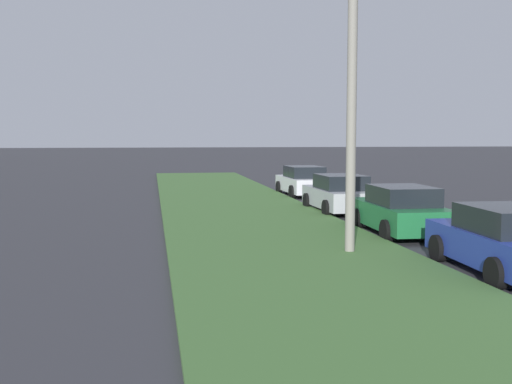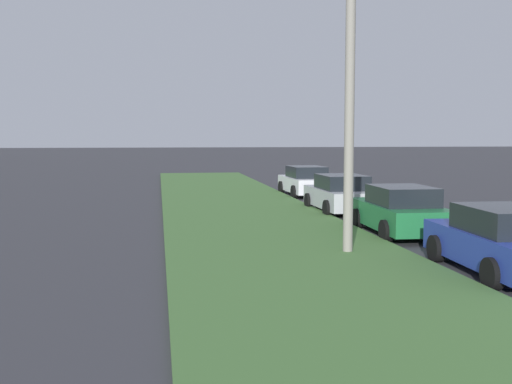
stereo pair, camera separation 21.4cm
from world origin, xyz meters
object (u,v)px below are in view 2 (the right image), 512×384
object	(u,v)px
parked_car_silver	(340,194)
parked_car_white	(306,181)
parked_car_green	(400,211)
streetlight	(365,76)
parked_car_blue	(503,241)

from	to	relation	value
parked_car_silver	parked_car_white	xyz separation A→B (m)	(6.77, -0.24, 0.00)
parked_car_green	parked_car_white	xyz separation A→B (m)	(12.26, -0.02, 0.00)
parked_car_green	parked_car_silver	world-z (taller)	same
streetlight	parked_car_green	bearing A→B (deg)	-35.88
parked_car_blue	parked_car_green	xyz separation A→B (m)	(5.47, 0.12, 0.00)
parked_car_green	streetlight	size ratio (longest dim) A/B	0.58
parked_car_silver	parked_car_blue	bearing A→B (deg)	-179.30
parked_car_blue	parked_car_silver	size ratio (longest dim) A/B	1.01
parked_car_green	parked_car_blue	bearing A→B (deg)	-177.44
parked_car_white	parked_car_silver	bearing A→B (deg)	176.25
parked_car_blue	parked_car_white	xyz separation A→B (m)	(17.73, 0.10, 0.00)
parked_car_blue	parked_car_green	bearing A→B (deg)	3.59
parked_car_silver	parked_car_white	size ratio (longest dim) A/B	1.00
parked_car_blue	streetlight	size ratio (longest dim) A/B	0.58
parked_car_green	streetlight	distance (m)	5.26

